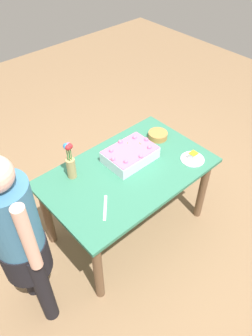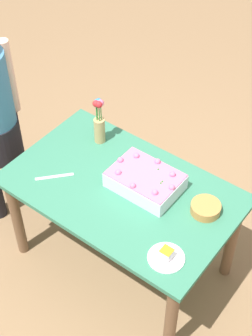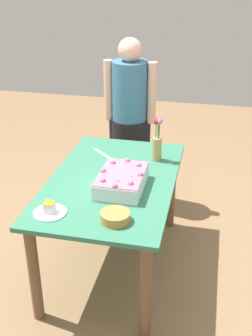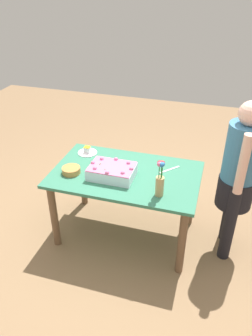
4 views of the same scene
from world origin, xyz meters
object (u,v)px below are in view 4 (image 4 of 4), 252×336
(sheet_cake, at_px, (112,171))
(cake_knife, at_px, (169,170))
(serving_plate_with_slice, at_px, (87,151))
(person_standing, at_px, (239,173))
(flower_vase, at_px, (160,180))
(fruit_bowl, at_px, (71,170))

(sheet_cake, relative_size, cake_knife, 1.76)
(sheet_cake, bearing_deg, serving_plate_with_slice, 137.99)
(person_standing, bearing_deg, flower_vase, 28.46)
(cake_knife, xyz_separation_m, flower_vase, (-0.01, -0.42, 0.15))
(serving_plate_with_slice, distance_m, fruit_bowl, 0.39)
(serving_plate_with_slice, xyz_separation_m, person_standing, (1.46, -0.17, 0.11))
(sheet_cake, xyz_separation_m, person_standing, (1.08, 0.18, 0.07))
(sheet_cake, distance_m, flower_vase, 0.50)
(fruit_bowl, xyz_separation_m, person_standing, (1.46, 0.23, 0.10))
(sheet_cake, distance_m, fruit_bowl, 0.38)
(sheet_cake, height_order, serving_plate_with_slice, sheet_cake)
(flower_vase, xyz_separation_m, fruit_bowl, (-0.85, 0.10, -0.12))
(sheet_cake, bearing_deg, cake_knife, 28.62)
(flower_vase, bearing_deg, person_standing, 28.46)
(cake_knife, relative_size, person_standing, 0.15)
(fruit_bowl, distance_m, person_standing, 1.48)
(cake_knife, bearing_deg, flower_vase, 40.08)
(flower_vase, bearing_deg, serving_plate_with_slice, 149.55)
(sheet_cake, height_order, fruit_bowl, sheet_cake)
(sheet_cake, height_order, person_standing, person_standing)
(cake_knife, height_order, person_standing, person_standing)
(sheet_cake, xyz_separation_m, flower_vase, (0.47, -0.16, 0.10))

